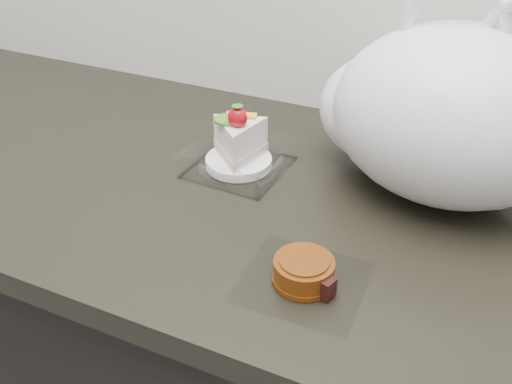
# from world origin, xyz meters

# --- Properties ---
(counter) EXTENTS (2.04, 0.64, 0.90)m
(counter) POSITION_xyz_m (0.00, 1.69, 0.45)
(counter) COLOR black
(counter) RESTS_ON ground
(cake_tray) EXTENTS (0.15, 0.15, 0.12)m
(cake_tray) POSITION_xyz_m (-0.09, 1.73, 0.93)
(cake_tray) COLOR white
(cake_tray) RESTS_ON counter
(mooncake_wrap) EXTENTS (0.15, 0.14, 0.04)m
(mooncake_wrap) POSITION_xyz_m (0.11, 1.51, 0.91)
(mooncake_wrap) COLOR white
(mooncake_wrap) RESTS_ON counter
(plastic_bag) EXTENTS (0.42, 0.33, 0.32)m
(plastic_bag) POSITION_xyz_m (0.21, 1.80, 1.03)
(plastic_bag) COLOR white
(plastic_bag) RESTS_ON counter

